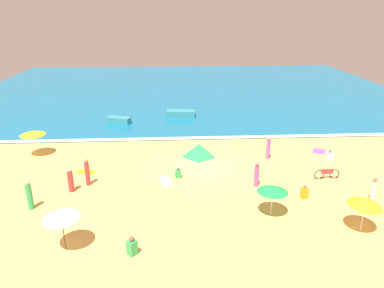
% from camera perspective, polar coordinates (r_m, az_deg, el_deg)
% --- Properties ---
extents(ground_plane, '(60.00, 60.00, 0.00)m').
position_cam_1_polar(ground_plane, '(27.01, 2.15, -3.71)').
color(ground_plane, '#EDBC60').
extents(ocean_water, '(60.00, 44.00, 0.10)m').
position_cam_1_polar(ocean_water, '(53.71, -0.67, 8.71)').
color(ocean_water, '#146B93').
rests_on(ocean_water, ground_plane).
extents(wave_breaker_foam, '(57.00, 0.70, 0.01)m').
position_cam_1_polar(wave_breaker_foam, '(32.80, 1.13, 0.98)').
color(wave_breaker_foam, white).
rests_on(wave_breaker_foam, ocean_water).
extents(beach_umbrella_0, '(2.36, 2.37, 2.29)m').
position_cam_1_polar(beach_umbrella_0, '(18.46, -20.05, -10.33)').
color(beach_umbrella_0, '#4C3823').
rests_on(beach_umbrella_0, ground_plane).
extents(beach_umbrella_1, '(2.40, 2.40, 2.13)m').
position_cam_1_polar(beach_umbrella_1, '(31.15, -23.94, 1.63)').
color(beach_umbrella_1, silver).
rests_on(beach_umbrella_1, ground_plane).
extents(beach_umbrella_3, '(2.28, 2.28, 1.89)m').
position_cam_1_polar(beach_umbrella_3, '(20.79, 12.67, -6.93)').
color(beach_umbrella_3, silver).
rests_on(beach_umbrella_3, ground_plane).
extents(beach_umbrella_4, '(2.46, 2.46, 2.05)m').
position_cam_1_polar(beach_umbrella_4, '(20.89, 25.79, -8.26)').
color(beach_umbrella_4, silver).
rests_on(beach_umbrella_4, ground_plane).
extents(beach_tent, '(2.16, 1.80, 1.19)m').
position_cam_1_polar(beach_tent, '(28.50, 1.08, -1.06)').
color(beach_tent, green).
rests_on(beach_tent, ground_plane).
extents(parked_bicycle, '(1.82, 0.13, 0.76)m').
position_cam_1_polar(parked_bicycle, '(26.80, 20.57, -4.41)').
color(parked_bicycle, black).
rests_on(parked_bicycle, ground_plane).
extents(beachgoer_0, '(0.43, 0.43, 1.87)m').
position_cam_1_polar(beachgoer_0, '(25.02, -16.24, -4.34)').
color(beachgoer_0, red).
rests_on(beachgoer_0, ground_plane).
extents(beachgoer_1, '(0.58, 0.58, 1.00)m').
position_cam_1_polar(beachgoer_1, '(18.17, -9.48, -15.72)').
color(beachgoer_1, green).
rests_on(beachgoer_1, ground_plane).
extents(beachgoer_2, '(0.51, 0.51, 0.78)m').
position_cam_1_polar(beachgoer_2, '(30.30, 20.95, -1.72)').
color(beachgoer_2, white).
rests_on(beachgoer_2, ground_plane).
extents(beachgoer_3, '(0.49, 0.49, 1.64)m').
position_cam_1_polar(beachgoer_3, '(24.54, -18.67, -5.49)').
color(beachgoer_3, red).
rests_on(beachgoer_3, ground_plane).
extents(beachgoer_5, '(0.45, 0.45, 0.76)m').
position_cam_1_polar(beachgoer_5, '(25.32, -2.21, -4.65)').
color(beachgoer_5, green).
rests_on(beachgoer_5, ground_plane).
extents(beachgoer_6, '(0.39, 0.39, 1.87)m').
position_cam_1_polar(beachgoer_6, '(28.80, 11.99, -0.60)').
color(beachgoer_6, '#D84CA5').
rests_on(beachgoer_6, ground_plane).
extents(beachgoer_7, '(0.38, 0.38, 1.81)m').
position_cam_1_polar(beachgoer_7, '(23.33, -24.34, -7.51)').
color(beachgoer_7, green).
rests_on(beachgoer_7, ground_plane).
extents(beachgoer_8, '(0.38, 0.38, 1.66)m').
position_cam_1_polar(beachgoer_8, '(24.30, 10.17, -4.90)').
color(beachgoer_8, '#D84CA5').
rests_on(beachgoer_8, ground_plane).
extents(beachgoer_9, '(0.34, 0.34, 1.57)m').
position_cam_1_polar(beachgoer_9, '(24.77, 26.79, -6.46)').
color(beachgoer_9, white).
rests_on(beachgoer_9, ground_plane).
extents(beachgoer_10, '(0.47, 0.47, 0.91)m').
position_cam_1_polar(beachgoer_10, '(23.71, 17.37, -7.31)').
color(beachgoer_10, orange).
rests_on(beachgoer_10, ground_plane).
extents(beach_towel_0, '(1.44, 1.58, 0.01)m').
position_cam_1_polar(beach_towel_0, '(31.81, 19.44, -1.07)').
color(beach_towel_0, '#D84CA5').
rests_on(beach_towel_0, ground_plane).
extents(beach_towel_1, '(1.00, 1.61, 0.01)m').
position_cam_1_polar(beach_towel_1, '(25.00, -4.16, -5.84)').
color(beach_towel_1, white).
rests_on(beach_towel_1, ground_plane).
extents(beach_towel_2, '(1.55, 1.06, 0.01)m').
position_cam_1_polar(beach_towel_2, '(27.37, -16.46, -4.25)').
color(beach_towel_2, orange).
rests_on(beach_towel_2, ground_plane).
extents(small_boat_0, '(3.22, 1.52, 0.69)m').
position_cam_1_polar(small_boat_0, '(39.31, -1.80, 4.84)').
color(small_boat_0, teal).
rests_on(small_boat_0, ocean_water).
extents(small_boat_1, '(2.62, 1.72, 0.63)m').
position_cam_1_polar(small_boat_1, '(37.79, -11.54, 3.72)').
color(small_boat_1, teal).
rests_on(small_boat_1, ocean_water).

